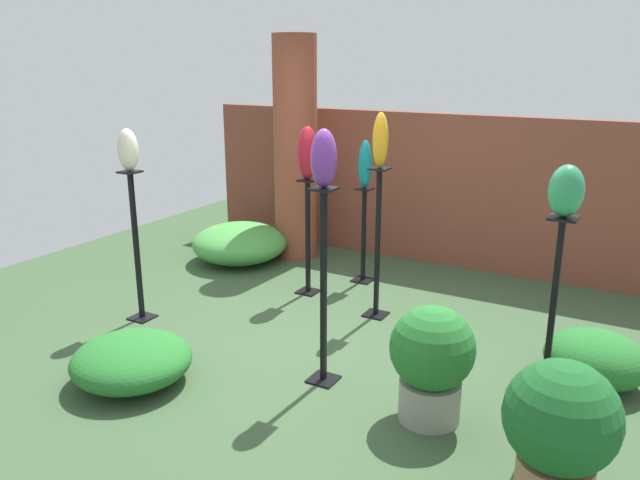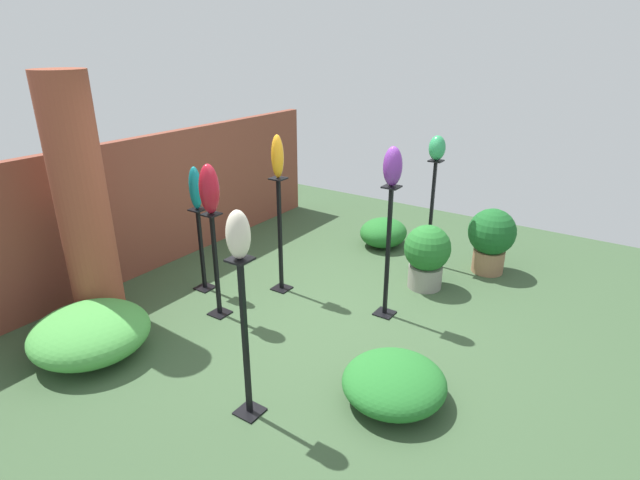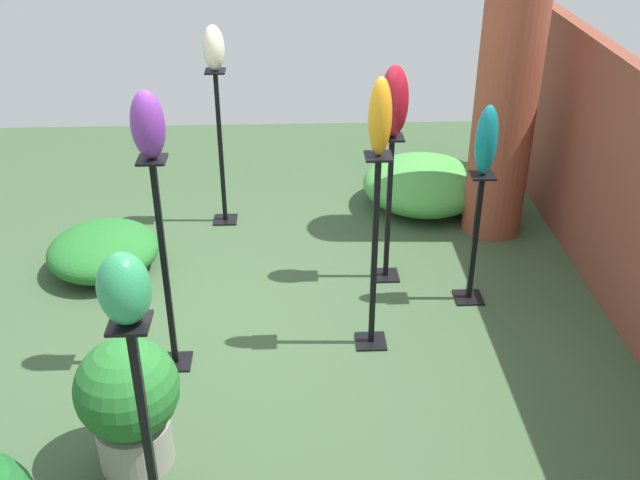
{
  "view_description": "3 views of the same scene",
  "coord_description": "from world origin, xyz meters",
  "px_view_note": "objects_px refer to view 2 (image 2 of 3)",
  "views": [
    {
      "loc": [
        2.32,
        -4.1,
        2.25
      ],
      "look_at": [
        -0.15,
        0.28,
        0.78
      ],
      "focal_mm": 35.0,
      "sensor_mm": 36.0,
      "label": 1
    },
    {
      "loc": [
        -3.92,
        -2.61,
        2.75
      ],
      "look_at": [
        0.27,
        0.23,
        0.7
      ],
      "focal_mm": 28.0,
      "sensor_mm": 36.0,
      "label": 2
    },
    {
      "loc": [
        4.2,
        0.21,
        3.04
      ],
      "look_at": [
        0.27,
        0.37,
        0.84
      ],
      "focal_mm": 42.0,
      "sensor_mm": 36.0,
      "label": 3
    }
  ],
  "objects_px": {
    "pedestal_ruby": "(216,270)",
    "art_vase_ruby": "(209,189)",
    "pedestal_violet": "(388,258)",
    "potted_plant_front_right": "(491,237)",
    "art_vase_violet": "(393,166)",
    "pedestal_teal": "(202,254)",
    "pedestal_ivory": "(246,346)",
    "potted_plant_back_center": "(427,254)",
    "pedestal_amber": "(280,240)",
    "art_vase_ivory": "(238,235)",
    "art_vase_teal": "(195,188)",
    "brick_pillar": "(82,205)",
    "art_vase_jade": "(437,148)",
    "pedestal_jade": "(431,218)",
    "art_vase_amber": "(277,156)"
  },
  "relations": [
    {
      "from": "pedestal_ivory",
      "to": "art_vase_ruby",
      "type": "relative_size",
      "value": 2.66
    },
    {
      "from": "art_vase_violet",
      "to": "potted_plant_front_right",
      "type": "height_order",
      "value": "art_vase_violet"
    },
    {
      "from": "art_vase_jade",
      "to": "brick_pillar",
      "type": "bearing_deg",
      "value": 144.28
    },
    {
      "from": "pedestal_teal",
      "to": "art_vase_amber",
      "type": "xyz_separation_m",
      "value": [
        0.5,
        -0.76,
        1.14
      ]
    },
    {
      "from": "pedestal_jade",
      "to": "pedestal_ivory",
      "type": "xyz_separation_m",
      "value": [
        -3.45,
        0.04,
        -0.02
      ]
    },
    {
      "from": "art_vase_teal",
      "to": "art_vase_violet",
      "type": "bearing_deg",
      "value": -71.93
    },
    {
      "from": "pedestal_teal",
      "to": "pedestal_ivory",
      "type": "height_order",
      "value": "pedestal_ivory"
    },
    {
      "from": "pedestal_amber",
      "to": "art_vase_ruby",
      "type": "distance_m",
      "value": 1.15
    },
    {
      "from": "art_vase_violet",
      "to": "pedestal_jade",
      "type": "bearing_deg",
      "value": 5.4
    },
    {
      "from": "pedestal_teal",
      "to": "art_vase_ivory",
      "type": "relative_size",
      "value": 2.8
    },
    {
      "from": "pedestal_violet",
      "to": "art_vase_jade",
      "type": "height_order",
      "value": "art_vase_jade"
    },
    {
      "from": "pedestal_ruby",
      "to": "art_vase_teal",
      "type": "distance_m",
      "value": 0.97
    },
    {
      "from": "pedestal_amber",
      "to": "brick_pillar",
      "type": "bearing_deg",
      "value": 142.99
    },
    {
      "from": "brick_pillar",
      "to": "art_vase_violet",
      "type": "distance_m",
      "value": 3.03
    },
    {
      "from": "pedestal_ruby",
      "to": "art_vase_violet",
      "type": "height_order",
      "value": "art_vase_violet"
    },
    {
      "from": "art_vase_amber",
      "to": "pedestal_ruby",
      "type": "bearing_deg",
      "value": 166.84
    },
    {
      "from": "art_vase_teal",
      "to": "pedestal_teal",
      "type": "bearing_deg",
      "value": 0.0
    },
    {
      "from": "potted_plant_back_center",
      "to": "art_vase_amber",
      "type": "bearing_deg",
      "value": 126.15
    },
    {
      "from": "pedestal_jade",
      "to": "art_vase_ruby",
      "type": "height_order",
      "value": "art_vase_ruby"
    },
    {
      "from": "art_vase_jade",
      "to": "art_vase_violet",
      "type": "xyz_separation_m",
      "value": [
        -1.49,
        -0.14,
        0.09
      ]
    },
    {
      "from": "pedestal_jade",
      "to": "potted_plant_front_right",
      "type": "xyz_separation_m",
      "value": [
        0.19,
        -0.73,
        -0.17
      ]
    },
    {
      "from": "art_vase_teal",
      "to": "potted_plant_back_center",
      "type": "bearing_deg",
      "value": -54.9
    },
    {
      "from": "pedestal_violet",
      "to": "art_vase_ruby",
      "type": "xyz_separation_m",
      "value": [
        -1.0,
        1.47,
        0.73
      ]
    },
    {
      "from": "pedestal_ivory",
      "to": "potted_plant_front_right",
      "type": "distance_m",
      "value": 3.73
    },
    {
      "from": "art_vase_amber",
      "to": "art_vase_ivory",
      "type": "bearing_deg",
      "value": -148.66
    },
    {
      "from": "art_vase_teal",
      "to": "art_vase_ruby",
      "type": "bearing_deg",
      "value": -119.98
    },
    {
      "from": "art_vase_violet",
      "to": "art_vase_ruby",
      "type": "bearing_deg",
      "value": 124.1
    },
    {
      "from": "pedestal_amber",
      "to": "art_vase_ivory",
      "type": "height_order",
      "value": "art_vase_ivory"
    },
    {
      "from": "art_vase_violet",
      "to": "art_vase_ruby",
      "type": "distance_m",
      "value": 1.79
    },
    {
      "from": "pedestal_violet",
      "to": "potted_plant_front_right",
      "type": "distance_m",
      "value": 1.79
    },
    {
      "from": "art_vase_jade",
      "to": "art_vase_teal",
      "type": "relative_size",
      "value": 0.62
    },
    {
      "from": "pedestal_teal",
      "to": "potted_plant_back_center",
      "type": "bearing_deg",
      "value": -54.9
    },
    {
      "from": "pedestal_jade",
      "to": "art_vase_ivory",
      "type": "relative_size",
      "value": 3.89
    },
    {
      "from": "brick_pillar",
      "to": "potted_plant_back_center",
      "type": "relative_size",
      "value": 3.25
    },
    {
      "from": "brick_pillar",
      "to": "pedestal_ruby",
      "type": "distance_m",
      "value": 1.44
    },
    {
      "from": "pedestal_violet",
      "to": "potted_plant_front_right",
      "type": "height_order",
      "value": "pedestal_violet"
    },
    {
      "from": "pedestal_ruby",
      "to": "art_vase_ivory",
      "type": "bearing_deg",
      "value": -126.99
    },
    {
      "from": "pedestal_amber",
      "to": "potted_plant_front_right",
      "type": "distance_m",
      "value": 2.63
    },
    {
      "from": "pedestal_teal",
      "to": "potted_plant_front_right",
      "type": "distance_m",
      "value": 3.52
    },
    {
      "from": "pedestal_ruby",
      "to": "art_vase_ruby",
      "type": "xyz_separation_m",
      "value": [
        0.0,
        0.0,
        0.87
      ]
    },
    {
      "from": "pedestal_violet",
      "to": "art_vase_violet",
      "type": "distance_m",
      "value": 0.96
    },
    {
      "from": "pedestal_jade",
      "to": "pedestal_amber",
      "type": "relative_size",
      "value": 1.02
    },
    {
      "from": "pedestal_amber",
      "to": "art_vase_violet",
      "type": "relative_size",
      "value": 3.47
    },
    {
      "from": "pedestal_ruby",
      "to": "art_vase_ruby",
      "type": "bearing_deg",
      "value": 90.0
    },
    {
      "from": "art_vase_violet",
      "to": "art_vase_ruby",
      "type": "relative_size",
      "value": 0.77
    },
    {
      "from": "art_vase_jade",
      "to": "art_vase_ruby",
      "type": "relative_size",
      "value": 0.6
    },
    {
      "from": "potted_plant_back_center",
      "to": "potted_plant_front_right",
      "type": "bearing_deg",
      "value": -30.2
    },
    {
      "from": "pedestal_violet",
      "to": "pedestal_teal",
      "type": "xyz_separation_m",
      "value": [
        -0.67,
        2.04,
        -0.21
      ]
    },
    {
      "from": "pedestal_jade",
      "to": "pedestal_teal",
      "type": "distance_m",
      "value": 2.88
    },
    {
      "from": "brick_pillar",
      "to": "pedestal_teal",
      "type": "bearing_deg",
      "value": -21.36
    }
  ]
}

